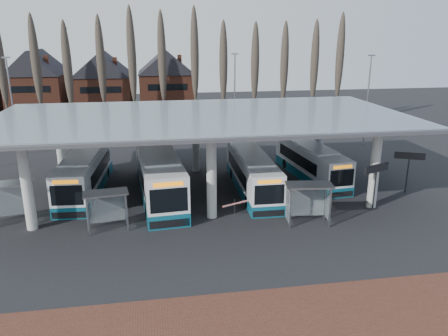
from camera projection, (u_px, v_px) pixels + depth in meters
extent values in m
plane|color=black|center=(217.00, 232.00, 28.43)|extent=(140.00, 140.00, 0.00)
cylinder|color=#B8B8B3|center=(27.00, 186.00, 28.05)|extent=(0.70, 0.70, 6.00)
cylinder|color=#B8B8B3|center=(60.00, 145.00, 38.42)|extent=(0.70, 0.70, 6.00)
cylinder|color=#B8B8B3|center=(212.00, 177.00, 29.90)|extent=(0.70, 0.70, 6.00)
cylinder|color=#B8B8B3|center=(196.00, 140.00, 40.27)|extent=(0.70, 0.70, 6.00)
cylinder|color=#B8B8B3|center=(375.00, 168.00, 31.75)|extent=(0.70, 0.70, 6.00)
cylinder|color=#B8B8B3|center=(319.00, 135.00, 42.12)|extent=(0.70, 0.70, 6.00)
cube|color=gray|center=(202.00, 115.00, 34.13)|extent=(32.00, 16.00, 0.12)
cube|color=silver|center=(202.00, 115.00, 34.11)|extent=(31.50, 15.50, 0.04)
cone|color=#473D33|center=(2.00, 77.00, 54.01)|extent=(0.36, 0.36, 14.50)
ellipsoid|color=#473D33|center=(0.00, 62.00, 53.50)|extent=(1.10, 1.10, 11.02)
cone|color=#473D33|center=(36.00, 76.00, 54.63)|extent=(0.36, 0.36, 14.50)
ellipsoid|color=#473D33|center=(35.00, 62.00, 54.11)|extent=(1.10, 1.10, 11.02)
cone|color=#473D33|center=(70.00, 76.00, 55.24)|extent=(0.36, 0.36, 14.50)
ellipsoid|color=#473D33|center=(68.00, 62.00, 54.73)|extent=(1.10, 1.10, 11.02)
cone|color=#473D33|center=(102.00, 75.00, 55.86)|extent=(0.36, 0.36, 14.50)
ellipsoid|color=#473D33|center=(101.00, 61.00, 55.35)|extent=(1.10, 1.10, 11.02)
cone|color=#473D33|center=(134.00, 75.00, 56.48)|extent=(0.36, 0.36, 14.50)
ellipsoid|color=#473D33|center=(133.00, 61.00, 55.96)|extent=(1.10, 1.10, 11.02)
cone|color=#473D33|center=(165.00, 74.00, 57.09)|extent=(0.36, 0.36, 14.50)
ellipsoid|color=#473D33|center=(164.00, 61.00, 56.58)|extent=(1.10, 1.10, 11.02)
cone|color=#473D33|center=(195.00, 74.00, 57.71)|extent=(0.36, 0.36, 14.50)
ellipsoid|color=#473D33|center=(195.00, 60.00, 57.19)|extent=(1.10, 1.10, 11.02)
cone|color=#473D33|center=(225.00, 74.00, 58.32)|extent=(0.36, 0.36, 14.50)
ellipsoid|color=#473D33|center=(225.00, 60.00, 57.81)|extent=(1.10, 1.10, 11.02)
cone|color=#473D33|center=(254.00, 73.00, 58.94)|extent=(0.36, 0.36, 14.50)
ellipsoid|color=#473D33|center=(255.00, 60.00, 58.43)|extent=(1.10, 1.10, 11.02)
cone|color=#473D33|center=(283.00, 73.00, 59.56)|extent=(0.36, 0.36, 14.50)
ellipsoid|color=#473D33|center=(283.00, 60.00, 59.04)|extent=(1.10, 1.10, 11.02)
cone|color=#473D33|center=(311.00, 72.00, 60.17)|extent=(0.36, 0.36, 14.50)
ellipsoid|color=#473D33|center=(312.00, 59.00, 59.66)|extent=(1.10, 1.10, 11.02)
cone|color=#473D33|center=(338.00, 72.00, 60.79)|extent=(0.36, 0.36, 14.50)
ellipsoid|color=#473D33|center=(339.00, 59.00, 60.27)|extent=(1.10, 1.10, 11.02)
cube|color=brown|center=(40.00, 95.00, 65.72)|extent=(8.00, 10.00, 7.00)
pyramid|color=black|center=(34.00, 47.00, 63.65)|extent=(8.30, 10.30, 3.50)
cube|color=brown|center=(105.00, 94.00, 67.19)|extent=(8.00, 10.00, 7.00)
pyramid|color=black|center=(101.00, 47.00, 65.12)|extent=(8.30, 10.30, 3.50)
cube|color=brown|center=(167.00, 92.00, 68.65)|extent=(8.00, 10.00, 7.00)
pyramid|color=black|center=(165.00, 46.00, 66.58)|extent=(8.30, 10.30, 3.50)
cylinder|color=slate|center=(13.00, 108.00, 44.92)|extent=(0.16, 0.16, 10.00)
cube|color=slate|center=(6.00, 57.00, 43.42)|extent=(0.80, 0.15, 0.15)
cylinder|color=slate|center=(235.00, 98.00, 52.39)|extent=(0.16, 0.16, 10.00)
cube|color=slate|center=(235.00, 54.00, 50.88)|extent=(0.80, 0.15, 0.15)
cylinder|color=slate|center=(367.00, 102.00, 48.89)|extent=(0.16, 0.16, 10.00)
cube|color=slate|center=(372.00, 55.00, 47.38)|extent=(0.80, 0.15, 0.15)
cube|color=white|center=(85.00, 171.00, 35.36)|extent=(3.28, 11.80, 2.72)
cube|color=#0D5066|center=(86.00, 186.00, 35.75)|extent=(3.30, 11.82, 0.87)
cube|color=white|center=(83.00, 154.00, 34.95)|extent=(2.71, 7.13, 0.17)
cube|color=black|center=(86.00, 168.00, 35.80)|extent=(3.09, 8.55, 1.07)
cube|color=black|center=(67.00, 195.00, 29.82)|extent=(2.18, 0.21, 1.46)
cube|color=black|center=(98.00, 151.00, 40.86)|extent=(2.10, 0.20, 1.17)
cube|color=orange|center=(65.00, 182.00, 29.54)|extent=(1.73, 0.17, 0.29)
cube|color=black|center=(69.00, 215.00, 30.26)|extent=(2.35, 0.24, 0.49)
cylinder|color=black|center=(60.00, 203.00, 32.13)|extent=(0.34, 0.95, 0.93)
cylinder|color=black|center=(91.00, 202.00, 32.33)|extent=(0.34, 0.95, 0.93)
cylinder|color=black|center=(81.00, 173.00, 38.88)|extent=(0.34, 0.95, 0.93)
cylinder|color=black|center=(107.00, 173.00, 39.08)|extent=(0.34, 0.95, 0.93)
cube|color=white|center=(159.00, 171.00, 34.40)|extent=(3.87, 13.37, 3.08)
cube|color=#0D5066|center=(159.00, 189.00, 34.84)|extent=(3.89, 13.40, 0.99)
cube|color=white|center=(158.00, 152.00, 33.93)|extent=(3.16, 8.09, 0.20)
cube|color=black|center=(158.00, 168.00, 34.88)|extent=(3.61, 9.70, 1.21)
cube|color=black|center=(169.00, 200.00, 28.30)|extent=(2.46, 0.27, 1.65)
cube|color=black|center=(151.00, 149.00, 40.46)|extent=(2.38, 0.26, 1.32)
cube|color=orange|center=(168.00, 184.00, 27.97)|extent=(1.96, 0.21, 0.33)
cube|color=black|center=(170.00, 224.00, 28.79)|extent=(2.66, 0.30, 0.55)
cylinder|color=black|center=(147.00, 210.00, 30.67)|extent=(0.39, 1.08, 1.05)
cylinder|color=black|center=(183.00, 207.00, 31.25)|extent=(0.39, 1.08, 1.05)
cylinder|color=black|center=(140.00, 175.00, 38.11)|extent=(0.39, 1.08, 1.05)
cylinder|color=black|center=(169.00, 173.00, 38.69)|extent=(0.39, 1.08, 1.05)
cube|color=white|center=(252.00, 171.00, 35.48)|extent=(2.57, 11.35, 2.64)
cube|color=#0D5066|center=(252.00, 186.00, 35.85)|extent=(2.59, 11.37, 0.85)
cube|color=white|center=(253.00, 155.00, 35.07)|extent=(2.26, 6.82, 0.17)
cube|color=black|center=(251.00, 168.00, 35.89)|extent=(2.56, 8.18, 1.04)
cube|color=black|center=(269.00, 195.00, 30.14)|extent=(2.12, 0.09, 1.41)
cube|color=black|center=(240.00, 152.00, 40.78)|extent=(2.04, 0.09, 1.13)
cube|color=orange|center=(270.00, 182.00, 29.86)|extent=(1.68, 0.07, 0.28)
cube|color=black|center=(269.00, 213.00, 30.56)|extent=(2.28, 0.11, 0.47)
cylinder|color=black|center=(248.00, 202.00, 32.31)|extent=(0.28, 0.91, 0.91)
cylinder|color=black|center=(276.00, 200.00, 32.61)|extent=(0.28, 0.91, 0.91)
cylinder|color=black|center=(232.00, 174.00, 38.81)|extent=(0.28, 0.91, 0.91)
cylinder|color=black|center=(256.00, 173.00, 39.12)|extent=(0.28, 0.91, 0.91)
cube|color=white|center=(311.00, 160.00, 38.80)|extent=(3.39, 11.03, 2.53)
cube|color=#0D5066|center=(310.00, 173.00, 39.16)|extent=(3.41, 11.05, 0.81)
cube|color=white|center=(312.00, 146.00, 38.41)|extent=(2.72, 6.69, 0.16)
cube|color=black|center=(309.00, 158.00, 39.19)|extent=(3.12, 8.01, 0.99)
cube|color=black|center=(342.00, 178.00, 33.80)|extent=(2.02, 0.26, 1.36)
cube|color=black|center=(287.00, 145.00, 43.76)|extent=(1.96, 0.25, 1.09)
cube|color=orange|center=(343.00, 167.00, 33.53)|extent=(1.61, 0.21, 0.27)
cube|color=black|center=(340.00, 194.00, 34.21)|extent=(2.19, 0.29, 0.45)
cylinder|color=black|center=(317.00, 186.00, 35.72)|extent=(0.34, 0.89, 0.87)
cylinder|color=black|center=(340.00, 184.00, 36.24)|extent=(0.34, 0.89, 0.87)
cylinder|color=black|center=(285.00, 164.00, 41.81)|extent=(0.34, 0.89, 0.87)
cylinder|color=black|center=(305.00, 162.00, 42.33)|extent=(0.34, 0.89, 0.87)
cube|color=gray|center=(31.00, 205.00, 29.22)|extent=(0.10, 0.10, 2.77)
cube|color=gray|center=(33.00, 199.00, 30.33)|extent=(0.10, 0.10, 2.77)
cube|color=gray|center=(7.00, 184.00, 28.95)|extent=(3.31, 2.02, 0.11)
cube|color=silver|center=(12.00, 200.00, 29.97)|extent=(2.64, 0.46, 2.22)
cube|color=silver|center=(33.00, 201.00, 29.78)|extent=(0.23, 1.21, 2.22)
cube|color=gray|center=(88.00, 217.00, 27.60)|extent=(0.09, 0.09, 2.53)
cube|color=gray|center=(127.00, 213.00, 28.28)|extent=(0.09, 0.09, 2.53)
cube|color=gray|center=(88.00, 211.00, 28.62)|extent=(0.09, 0.09, 2.53)
cube|color=gray|center=(125.00, 207.00, 29.30)|extent=(0.09, 0.09, 2.53)
cube|color=gray|center=(105.00, 193.00, 28.06)|extent=(3.00, 1.79, 0.10)
cube|color=silver|center=(107.00, 208.00, 28.99)|extent=(2.41, 0.37, 2.02)
cube|color=silver|center=(87.00, 213.00, 28.08)|extent=(0.19, 1.11, 2.02)
cube|color=silver|center=(127.00, 209.00, 28.79)|extent=(0.19, 1.11, 2.02)
cube|color=gray|center=(290.00, 209.00, 28.64)|extent=(0.10, 0.10, 2.75)
cube|color=gray|center=(330.00, 208.00, 28.76)|extent=(0.10, 0.10, 2.75)
cube|color=gray|center=(287.00, 202.00, 29.80)|extent=(0.10, 0.10, 2.75)
cube|color=gray|center=(325.00, 201.00, 29.91)|extent=(0.10, 0.10, 2.75)
cube|color=gray|center=(309.00, 185.00, 28.85)|extent=(3.24, 1.89, 0.11)
cube|color=silver|center=(306.00, 201.00, 29.89)|extent=(2.62, 0.35, 2.20)
cube|color=silver|center=(288.00, 205.00, 29.20)|extent=(0.19, 1.21, 2.20)
cube|color=silver|center=(328.00, 204.00, 29.32)|extent=(0.19, 1.21, 2.20)
cylinder|color=black|center=(375.00, 188.00, 31.69)|extent=(0.11, 0.11, 3.36)
cube|color=black|center=(377.00, 168.00, 31.26)|extent=(2.20, 0.97, 0.58)
cylinder|color=black|center=(407.00, 173.00, 34.98)|extent=(0.10, 0.10, 3.34)
cube|color=black|center=(410.00, 156.00, 34.55)|extent=(2.15, 1.03, 0.57)
cube|color=black|center=(234.00, 206.00, 31.28)|extent=(0.08, 0.08, 1.09)
cube|color=red|center=(236.00, 204.00, 30.70)|extent=(2.03, 0.97, 0.10)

